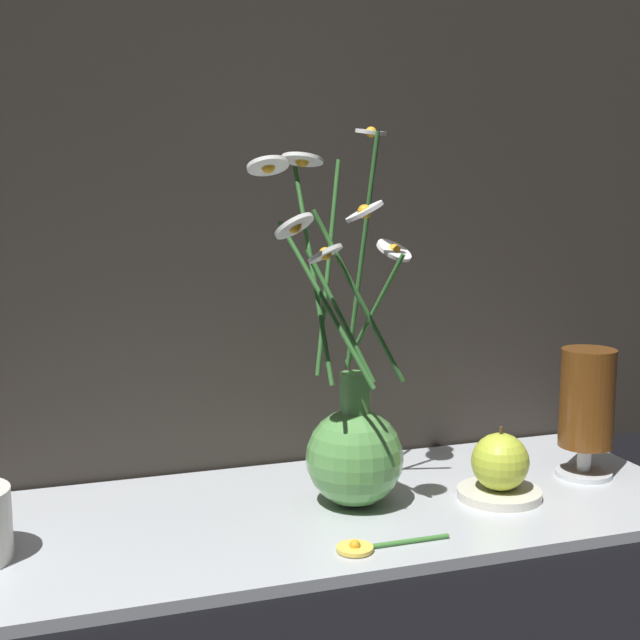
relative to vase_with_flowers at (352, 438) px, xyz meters
name	(u,v)px	position (x,y,z in m)	size (l,w,h in m)	color
ground_plane	(305,521)	(-0.06, 0.00, -0.09)	(6.00, 6.00, 0.00)	black
shelf	(305,516)	(-0.06, 0.00, -0.08)	(0.88, 0.33, 0.01)	#B2B7BC
backdrop_wall	(257,22)	(-0.06, 0.18, 0.46)	(1.38, 0.02, 1.10)	#2D2823
vase_with_flowers	(352,438)	(0.00, 0.00, 0.00)	(0.21, 0.18, 0.41)	#59994C
tea_glass	(586,402)	(0.30, 0.00, 0.02)	(0.07, 0.07, 0.16)	silver
saucer_plate	(499,494)	(0.16, -0.04, -0.07)	(0.09, 0.09, 0.01)	silver
orange_fruit	(500,462)	(0.16, -0.04, -0.03)	(0.06, 0.06, 0.07)	#B7C638
loose_daisy	(368,546)	(-0.03, -0.12, -0.07)	(0.12, 0.04, 0.01)	#3D7A33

